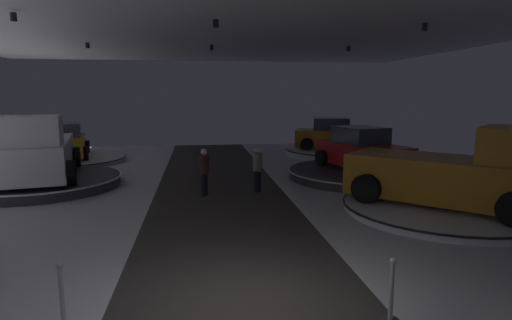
{
  "coord_description": "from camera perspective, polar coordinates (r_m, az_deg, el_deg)",
  "views": [
    {
      "loc": [
        -0.71,
        -6.13,
        3.36
      ],
      "look_at": [
        1.01,
        6.26,
        1.4
      ],
      "focal_mm": 29.54,
      "sensor_mm": 36.0,
      "label": 1
    }
  ],
  "objects": [
    {
      "name": "ground",
      "position": [
        7.04,
        -1.23,
        -19.84
      ],
      "size": [
        24.0,
        44.0,
        0.06
      ],
      "color": "silver"
    },
    {
      "name": "display_car_far_right",
      "position": [
        17.4,
        14.1,
        1.25
      ],
      "size": [
        3.07,
        4.52,
        1.71
      ],
      "color": "red",
      "rests_on": "display_platform_far_right"
    },
    {
      "name": "display_platform_mid_right",
      "position": [
        13.31,
        23.99,
        -5.92
      ],
      "size": [
        5.68,
        5.68,
        0.23
      ],
      "color": "silver",
      "rests_on": "ground"
    },
    {
      "name": "display_car_deep_right",
      "position": [
        23.65,
        10.48,
        3.32
      ],
      "size": [
        4.56,
        3.25,
        1.71
      ],
      "color": "#B77519",
      "rests_on": "display_platform_deep_right"
    },
    {
      "name": "visitor_walking_near",
      "position": [
        14.47,
        0.2,
        -0.86
      ],
      "size": [
        0.32,
        0.32,
        1.59
      ],
      "color": "black",
      "rests_on": "ground"
    },
    {
      "name": "display_platform_deep_right",
      "position": [
        23.75,
        10.49,
        1.1
      ],
      "size": [
        5.37,
        5.37,
        0.36
      ],
      "color": "silver",
      "rests_on": "ground"
    },
    {
      "name": "display_platform_far_left",
      "position": [
        17.22,
        -27.18,
        -2.64
      ],
      "size": [
        5.68,
        5.68,
        0.38
      ],
      "color": "#333338",
      "rests_on": "ground"
    },
    {
      "name": "display_platform_far_right",
      "position": [
        17.52,
        14.04,
        -1.77
      ],
      "size": [
        5.91,
        5.91,
        0.36
      ],
      "color": "#333338",
      "rests_on": "ground"
    },
    {
      "name": "visitor_walking_far",
      "position": [
        14.05,
        -7.02,
        -1.22
      ],
      "size": [
        0.32,
        0.32,
        1.59
      ],
      "color": "black",
      "rests_on": "ground"
    },
    {
      "name": "stanchion_b",
      "position": [
        6.85,
        17.82,
        -17.43
      ],
      "size": [
        0.28,
        0.28,
        1.01
      ],
      "color": "#333338",
      "rests_on": "ground"
    },
    {
      "name": "stanchion_a",
      "position": [
        6.98,
        -24.74,
        -17.31
      ],
      "size": [
        0.28,
        0.28,
        1.01
      ],
      "color": "#333338",
      "rests_on": "ground"
    },
    {
      "name": "display_car_deep_left",
      "position": [
        22.97,
        -24.49,
        2.21
      ],
      "size": [
        2.92,
        4.49,
        1.71
      ],
      "color": "#B77519",
      "rests_on": "display_platform_deep_left"
    },
    {
      "name": "pickup_truck_mid_right",
      "position": [
        13.03,
        25.64,
        -1.67
      ],
      "size": [
        5.24,
        5.23,
        2.3
      ],
      "color": "#B77519",
      "rests_on": "display_platform_mid_right"
    },
    {
      "name": "display_platform_deep_left",
      "position": [
        23.11,
        -24.35,
        0.08
      ],
      "size": [
        5.79,
        5.79,
        0.23
      ],
      "color": "#B7B7BC",
      "rests_on": "ground"
    },
    {
      "name": "pickup_truck_far_left",
      "position": [
        16.73,
        -27.57,
        0.87
      ],
      "size": [
        3.55,
        5.63,
        2.3
      ],
      "color": "silver",
      "rests_on": "display_platform_far_left"
    }
  ]
}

